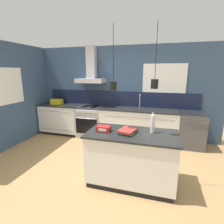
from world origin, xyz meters
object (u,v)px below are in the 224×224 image
Objects in this scene: oven_range at (91,121)px; yellow_toolbox at (57,102)px; red_supply_box at (104,129)px; book_stack at (128,131)px; dishwasher at (191,130)px; bottle_on_island at (153,124)px.

oven_range is 1.23m from yellow_toolbox.
red_supply_box reaches higher than oven_range.
book_stack is 3.22m from yellow_toolbox.
dishwasher is at bearing 48.93° from red_supply_box.
dishwasher is 2.36m from book_stack.
dishwasher is 2.53× the size of book_stack.
oven_range is 2.53× the size of book_stack.
yellow_toolbox reaches higher than book_stack.
bottle_on_island is at bearing -31.03° from yellow_toolbox.
book_stack is 1.06× the size of yellow_toolbox.
yellow_toolbox is (-3.86, 0.00, 0.54)m from dishwasher.
red_supply_box is (-0.41, -0.01, 0.01)m from book_stack.
bottle_on_island is 0.42m from book_stack.
red_supply_box is at bearing -131.07° from dishwasher.
dishwasher is (2.75, 0.00, -0.00)m from oven_range.
oven_range is 2.26m from red_supply_box.
dishwasher is 2.61m from red_supply_box.
book_stack is (-1.27, -1.92, 0.49)m from dishwasher.
book_stack is (-0.39, -0.13, -0.12)m from bottle_on_island.
oven_range is at bearing 119.02° from red_supply_box.
book_stack is at bearing -52.30° from oven_range.
dishwasher is at bearing 56.44° from book_stack.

